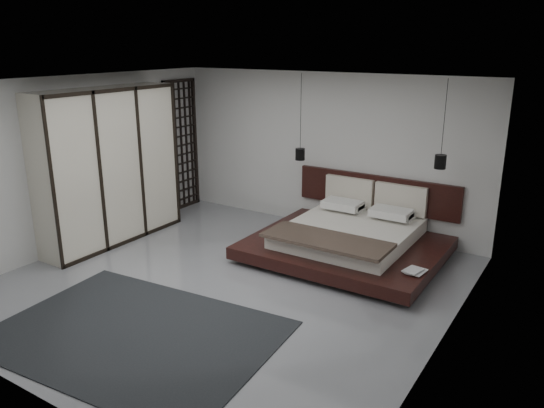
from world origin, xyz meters
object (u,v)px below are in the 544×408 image
Objects in this scene: bed at (349,238)px; rug at (135,334)px; pendant_right at (440,161)px; wardrobe at (109,167)px; lattice_screen at (182,145)px; pendant_left at (300,154)px.

bed reaches higher than rug.
rug is (-2.30, -4.05, -1.59)m from pendant_right.
pendant_right is (1.19, 0.47, 1.30)m from bed.
rug is at bearing -107.20° from bed.
pendant_right is 5.32m from wardrobe.
lattice_screen is 4.14m from bed.
lattice_screen is at bearing 179.15° from pendant_right.
pendant_left is at bearing 180.00° from pendant_right.
pendant_left reaches higher than rug.
bed is at bearing -7.83° from lattice_screen.
lattice_screen is 2.79m from pendant_left.
pendant_left is 3.24m from wardrobe.
lattice_screen is 1.98× the size of pendant_right.
wardrobe is 3.56m from rug.
bed is 2.21× the size of pendant_right.
rug is at bearing -119.60° from pendant_right.
pendant_left is at bearing 158.51° from bed.
pendant_left is 0.55× the size of wardrobe.
lattice_screen is 0.79× the size of rug.
lattice_screen reaches higher than wardrobe.
wardrobe is at bearing -141.54° from pendant_left.
rug is at bearing -88.80° from pendant_left.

